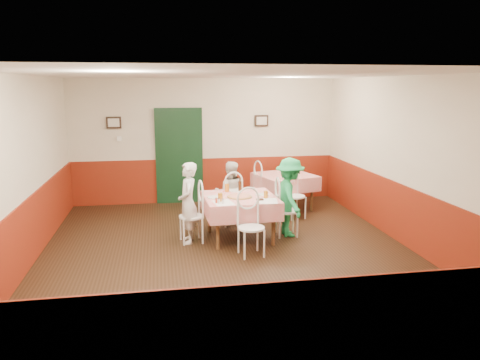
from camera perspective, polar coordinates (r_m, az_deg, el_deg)
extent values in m
plane|color=black|center=(7.65, -1.47, -8.76)|extent=(7.00, 7.00, 0.00)
plane|color=white|center=(7.18, -1.59, 12.71)|extent=(7.00, 7.00, 0.00)
cube|color=beige|center=(10.73, -4.26, 4.76)|extent=(6.00, 0.10, 2.80)
cube|color=beige|center=(3.95, 5.94, -6.88)|extent=(6.00, 0.10, 2.80)
cube|color=beige|center=(7.47, -24.93, 0.82)|extent=(0.10, 7.00, 2.80)
cube|color=beige|center=(8.27, 19.53, 2.15)|extent=(0.10, 7.00, 2.80)
cube|color=maroon|center=(10.85, -4.19, 0.02)|extent=(6.00, 0.03, 1.00)
cube|color=maroon|center=(4.33, 5.62, -18.21)|extent=(6.00, 0.03, 1.00)
cube|color=maroon|center=(7.67, -24.26, -5.80)|extent=(0.03, 7.00, 1.00)
cube|color=maroon|center=(8.44, 19.04, -3.89)|extent=(0.03, 7.00, 1.00)
cube|color=black|center=(10.68, -7.42, 2.77)|extent=(0.96, 0.06, 2.10)
cube|color=black|center=(10.63, -15.14, 6.77)|extent=(0.32, 0.03, 0.26)
cube|color=black|center=(10.84, 2.64, 7.23)|extent=(0.32, 0.03, 0.26)
cube|color=white|center=(10.65, -14.51, 4.92)|extent=(0.10, 0.03, 0.10)
cube|color=red|center=(8.18, 0.00, -4.64)|extent=(1.26, 1.26, 0.77)
cube|color=red|center=(10.20, 5.48, -1.45)|extent=(1.38, 1.38, 0.77)
cylinder|color=#B74723|center=(8.01, -0.04, -2.03)|extent=(0.43, 0.43, 0.03)
cylinder|color=white|center=(8.00, -3.14, -2.11)|extent=(0.26, 0.26, 0.01)
cylinder|color=white|center=(8.19, 2.74, -1.79)|extent=(0.26, 0.26, 0.01)
cylinder|color=white|center=(8.51, -0.51, -1.28)|extent=(0.26, 0.26, 0.01)
cylinder|color=#BF7219|center=(7.73, -2.42, -2.11)|extent=(0.08, 0.08, 0.14)
cylinder|color=#BF7219|center=(7.96, 3.17, -1.78)|extent=(0.07, 0.07, 0.13)
cylinder|color=#BF7219|center=(8.43, -1.60, -0.96)|extent=(0.08, 0.08, 0.14)
cylinder|color=#381C0A|center=(8.44, 0.00, -0.64)|extent=(0.06, 0.06, 0.23)
cylinder|color=silver|center=(7.60, -2.59, -2.55)|extent=(0.04, 0.04, 0.09)
cylinder|color=silver|center=(7.57, -2.10, -2.59)|extent=(0.04, 0.04, 0.09)
cylinder|color=#B23319|center=(7.63, -2.90, -2.50)|extent=(0.04, 0.04, 0.09)
cube|color=white|center=(7.64, -2.03, -2.79)|extent=(0.37, 0.45, 0.00)
cube|color=white|center=(7.78, 3.46, -2.55)|extent=(0.36, 0.45, 0.00)
cube|color=black|center=(7.83, 2.44, -2.39)|extent=(0.11, 0.09, 0.02)
imported|color=gray|center=(7.96, -6.35, -2.79)|extent=(0.35, 0.52, 1.38)
imported|color=gray|center=(8.97, -1.19, -1.61)|extent=(0.67, 0.56, 1.23)
imported|color=gray|center=(8.32, 6.08, -2.10)|extent=(0.54, 0.91, 1.40)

